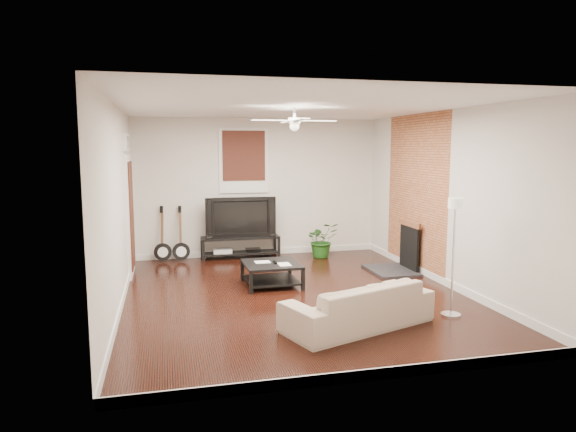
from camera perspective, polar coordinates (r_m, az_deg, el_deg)
The scene contains 14 objects.
room at distance 7.59m, azimuth 0.70°, elevation 1.48°, with size 5.01×6.01×2.81m.
brick_accent at distance 9.42m, azimuth 14.02°, elevation 2.44°, with size 0.02×2.20×2.80m, color #A65B35.
fireplace at distance 9.42m, azimuth 12.28°, elevation -3.28°, with size 0.80×1.10×0.92m, color black.
window_back at distance 10.41m, azimuth -4.94°, elevation 6.15°, with size 1.00×0.06×1.30m, color #39140F.
door_left at distance 9.29m, azimuth -17.17°, elevation 1.33°, with size 0.08×1.00×2.50m, color white.
tv_stand at distance 10.39m, azimuth -5.31°, elevation -3.47°, with size 1.56×0.42×0.44m, color black.
tv at distance 10.31m, azimuth -5.37°, elevation -0.06°, with size 1.40×0.18×0.81m, color black.
coffee_table at distance 8.32m, azimuth -1.84°, elevation -6.49°, with size 0.87×0.87×0.37m, color black.
sofa at distance 6.50m, azimuth 7.81°, elevation -9.73°, with size 1.93×0.76×0.56m, color tan.
floor_lamp at distance 7.04m, azimuth 17.90°, elevation -4.41°, with size 0.26×0.26×1.58m, color silver, non-canonical shape.
potted_plant at distance 10.40m, azimuth 3.78°, elevation -2.66°, with size 0.65×0.56×0.72m, color #1D5217.
guitar_left at distance 10.21m, azimuth -13.82°, elevation -1.98°, with size 0.34×0.24×1.10m, color black, non-canonical shape.
guitar_right at distance 10.18m, azimuth -11.85°, elevation -1.95°, with size 0.34×0.24×1.10m, color black, non-canonical shape.
ceiling_fan at distance 7.56m, azimuth 0.72°, elevation 10.56°, with size 1.24×1.24×0.32m, color white, non-canonical shape.
Camera 1 is at (-1.85, -7.32, 2.21)m, focal length 31.95 mm.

